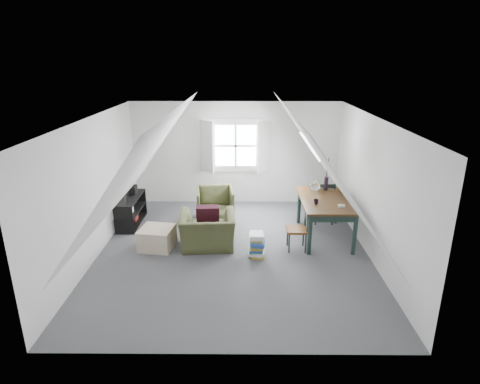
{
  "coord_description": "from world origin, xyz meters",
  "views": [
    {
      "loc": [
        0.18,
        -6.8,
        3.49
      ],
      "look_at": [
        0.12,
        0.6,
        0.99
      ],
      "focal_mm": 30.0,
      "sensor_mm": 36.0,
      "label": 1
    }
  ],
  "objects_px": {
    "dining_table": "(326,204)",
    "media_shelf": "(131,212)",
    "armchair_far": "(215,220)",
    "magazine_stack": "(257,245)",
    "dining_chair_far": "(324,201)",
    "ottoman": "(157,238)",
    "armchair_near": "(208,246)",
    "dining_chair_near": "(299,229)"
  },
  "relations": [
    {
      "from": "dining_table",
      "to": "magazine_stack",
      "type": "bearing_deg",
      "value": -148.51
    },
    {
      "from": "armchair_near",
      "to": "dining_table",
      "type": "height_order",
      "value": "dining_table"
    },
    {
      "from": "armchair_near",
      "to": "media_shelf",
      "type": "xyz_separation_m",
      "value": [
        -1.77,
        1.1,
        0.27
      ]
    },
    {
      "from": "dining_chair_near",
      "to": "media_shelf",
      "type": "height_order",
      "value": "dining_chair_near"
    },
    {
      "from": "dining_table",
      "to": "media_shelf",
      "type": "bearing_deg",
      "value": 171.62
    },
    {
      "from": "armchair_far",
      "to": "media_shelf",
      "type": "bearing_deg",
      "value": -178.82
    },
    {
      "from": "armchair_far",
      "to": "magazine_stack",
      "type": "bearing_deg",
      "value": -69.13
    },
    {
      "from": "dining_chair_near",
      "to": "media_shelf",
      "type": "xyz_separation_m",
      "value": [
        -3.5,
        1.2,
        -0.14
      ]
    },
    {
      "from": "armchair_near",
      "to": "dining_chair_near",
      "type": "relative_size",
      "value": 1.28
    },
    {
      "from": "dining_chair_near",
      "to": "media_shelf",
      "type": "bearing_deg",
      "value": -117.33
    },
    {
      "from": "dining_chair_near",
      "to": "armchair_far",
      "type": "bearing_deg",
      "value": -139.15
    },
    {
      "from": "armchair_far",
      "to": "dining_chair_far",
      "type": "xyz_separation_m",
      "value": [
        2.39,
        -0.12,
        0.49
      ]
    },
    {
      "from": "ottoman",
      "to": "media_shelf",
      "type": "bearing_deg",
      "value": 125.22
    },
    {
      "from": "armchair_near",
      "to": "ottoman",
      "type": "xyz_separation_m",
      "value": [
        -0.97,
        -0.05,
        0.2
      ]
    },
    {
      "from": "armchair_near",
      "to": "media_shelf",
      "type": "height_order",
      "value": "media_shelf"
    },
    {
      "from": "armchair_far",
      "to": "dining_chair_near",
      "type": "bearing_deg",
      "value": -46.96
    },
    {
      "from": "armchair_far",
      "to": "dining_table",
      "type": "xyz_separation_m",
      "value": [
        2.26,
        -0.89,
        0.72
      ]
    },
    {
      "from": "armchair_near",
      "to": "dining_table",
      "type": "bearing_deg",
      "value": -172.87
    },
    {
      "from": "dining_table",
      "to": "dining_chair_near",
      "type": "height_order",
      "value": "dining_table"
    },
    {
      "from": "media_shelf",
      "to": "magazine_stack",
      "type": "relative_size",
      "value": 2.69
    },
    {
      "from": "dining_chair_far",
      "to": "magazine_stack",
      "type": "bearing_deg",
      "value": 29.75
    },
    {
      "from": "dining_chair_far",
      "to": "dining_chair_near",
      "type": "height_order",
      "value": "dining_chair_far"
    },
    {
      "from": "dining_chair_far",
      "to": "dining_chair_near",
      "type": "relative_size",
      "value": 1.18
    },
    {
      "from": "armchair_far",
      "to": "dining_chair_far",
      "type": "height_order",
      "value": "dining_chair_far"
    },
    {
      "from": "magazine_stack",
      "to": "media_shelf",
      "type": "bearing_deg",
      "value": 151.42
    },
    {
      "from": "dining_table",
      "to": "dining_chair_far",
      "type": "height_order",
      "value": "dining_chair_far"
    },
    {
      "from": "armchair_near",
      "to": "dining_chair_far",
      "type": "height_order",
      "value": "dining_chair_far"
    },
    {
      "from": "dining_chair_near",
      "to": "media_shelf",
      "type": "relative_size",
      "value": 0.68
    },
    {
      "from": "dining_chair_far",
      "to": "media_shelf",
      "type": "height_order",
      "value": "dining_chair_far"
    },
    {
      "from": "armchair_far",
      "to": "dining_chair_far",
      "type": "bearing_deg",
      "value": -9.27
    },
    {
      "from": "magazine_stack",
      "to": "dining_table",
      "type": "bearing_deg",
      "value": 30.82
    },
    {
      "from": "armchair_far",
      "to": "dining_table",
      "type": "bearing_deg",
      "value": -27.78
    },
    {
      "from": "dining_table",
      "to": "dining_chair_far",
      "type": "relative_size",
      "value": 1.76
    },
    {
      "from": "armchair_far",
      "to": "dining_chair_near",
      "type": "distance_m",
      "value": 2.24
    },
    {
      "from": "armchair_near",
      "to": "magazine_stack",
      "type": "bearing_deg",
      "value": 154.17
    },
    {
      "from": "magazine_stack",
      "to": "ottoman",
      "type": "bearing_deg",
      "value": 170.08
    },
    {
      "from": "dining_table",
      "to": "media_shelf",
      "type": "distance_m",
      "value": 4.16
    },
    {
      "from": "dining_chair_far",
      "to": "dining_chair_near",
      "type": "distance_m",
      "value": 1.49
    },
    {
      "from": "armchair_far",
      "to": "media_shelf",
      "type": "height_order",
      "value": "media_shelf"
    },
    {
      "from": "armchair_near",
      "to": "dining_chair_near",
      "type": "distance_m",
      "value": 1.78
    },
    {
      "from": "dining_chair_near",
      "to": "magazine_stack",
      "type": "height_order",
      "value": "dining_chair_near"
    },
    {
      "from": "dining_table",
      "to": "dining_chair_near",
      "type": "distance_m",
      "value": 0.86
    }
  ]
}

